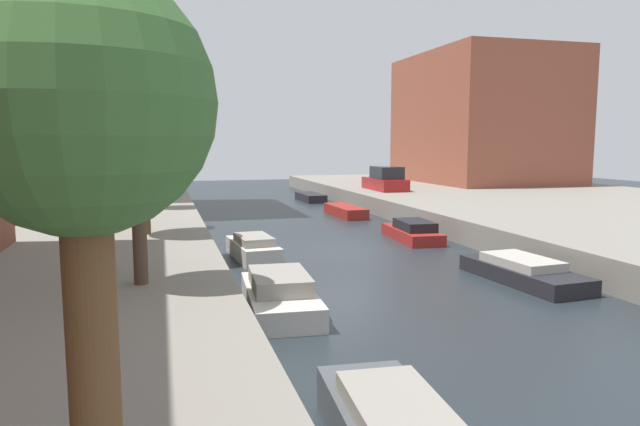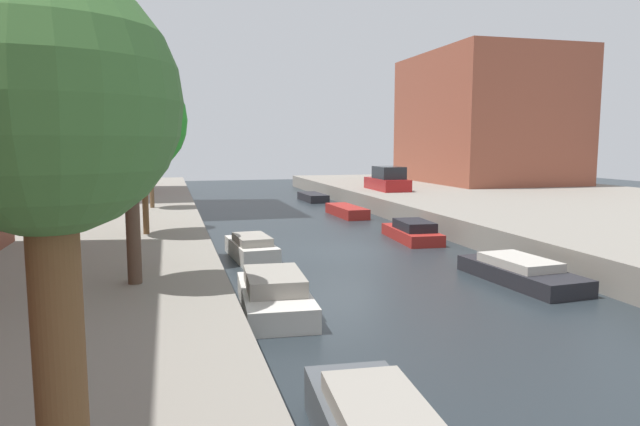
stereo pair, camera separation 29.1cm
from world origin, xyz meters
name	(u,v)px [view 2 (the right image)]	position (x,y,z in m)	size (l,w,h in m)	color
ground_plane	(343,252)	(0.00, 0.00, 0.00)	(84.00, 84.00, 0.00)	#232B30
low_block_right	(485,119)	(18.00, 20.24, 5.95)	(10.00, 13.20, 9.91)	brown
street_tree_0	(45,118)	(-7.04, -15.94, 4.26)	(1.81, 1.81, 4.28)	brown
street_tree_1	(129,121)	(-7.04, -7.20, 4.54)	(2.46, 2.46, 4.81)	#4F3A2C
street_tree_2	(142,127)	(-7.04, -0.13, 4.59)	(2.85, 2.85, 5.03)	brown
street_tree_3	(150,141)	(-7.04, 7.97, 4.17)	(2.04, 2.04, 4.22)	brown
parked_car	(388,180)	(7.55, 14.50, 1.64)	(1.82, 4.24, 1.54)	maroon
moored_boat_left_2	(274,295)	(-3.84, -6.76, 0.39)	(1.83, 4.03, 0.95)	beige
moored_boat_left_3	(251,248)	(-3.50, -0.37, 0.37)	(1.54, 3.54, 0.87)	beige
moored_boat_right_2	(520,272)	(3.66, -5.84, 0.31)	(1.89, 4.36, 0.73)	#232328
moored_boat_right_3	(412,232)	(3.57, 1.66, 0.36)	(1.67, 3.94, 0.86)	maroon
moored_boat_right_4	(347,211)	(3.32, 9.94, 0.28)	(1.37, 4.08, 0.56)	maroon
moored_boat_right_5	(313,197)	(3.51, 18.41, 0.27)	(1.45, 3.66, 0.53)	#232328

